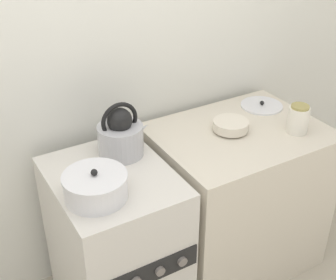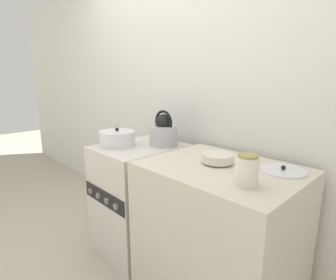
{
  "view_description": "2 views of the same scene",
  "coord_description": "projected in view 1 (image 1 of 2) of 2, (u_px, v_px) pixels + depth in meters",
  "views": [
    {
      "loc": [
        -0.64,
        -1.28,
        2.03
      ],
      "look_at": [
        0.3,
        0.33,
        0.93
      ],
      "focal_mm": 50.0,
      "sensor_mm": 36.0,
      "label": 1
    },
    {
      "loc": [
        1.54,
        -0.85,
        1.33
      ],
      "look_at": [
        0.29,
        0.34,
        0.93
      ],
      "focal_mm": 28.0,
      "sensor_mm": 36.0,
      "label": 2
    }
  ],
  "objects": [
    {
      "name": "stove",
      "position": [
        117.0,
        247.0,
        2.28
      ],
      "size": [
        0.52,
        0.66,
        0.85
      ],
      "color": "beige",
      "rests_on": "ground_plane"
    },
    {
      "name": "counter",
      "position": [
        234.0,
        198.0,
        2.61
      ],
      "size": [
        0.87,
        0.67,
        0.86
      ],
      "color": "beige",
      "rests_on": "ground_plane"
    },
    {
      "name": "wall_back",
      "position": [
        68.0,
        59.0,
        2.18
      ],
      "size": [
        7.0,
        0.06,
        2.5
      ],
      "color": "silver",
      "rests_on": "ground_plane"
    },
    {
      "name": "enamel_bowl",
      "position": [
        231.0,
        125.0,
        2.37
      ],
      "size": [
        0.18,
        0.18,
        0.06
      ],
      "color": "beige",
      "rests_on": "counter"
    },
    {
      "name": "storage_jar",
      "position": [
        298.0,
        119.0,
        2.35
      ],
      "size": [
        0.11,
        0.11,
        0.15
      ],
      "color": "silver",
      "rests_on": "counter"
    },
    {
      "name": "cooking_pot",
      "position": [
        95.0,
        186.0,
        1.9
      ],
      "size": [
        0.27,
        0.27,
        0.14
      ],
      "color": "silver",
      "rests_on": "stove"
    },
    {
      "name": "kettle",
      "position": [
        121.0,
        135.0,
        2.17
      ],
      "size": [
        0.26,
        0.21,
        0.27
      ],
      "color": "#B2B2B7",
      "rests_on": "stove"
    },
    {
      "name": "loose_pot_lid",
      "position": [
        262.0,
        105.0,
        2.63
      ],
      "size": [
        0.23,
        0.23,
        0.03
      ],
      "color": "silver",
      "rests_on": "counter"
    }
  ]
}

